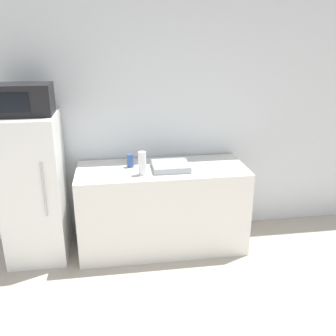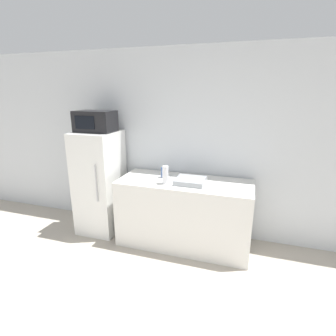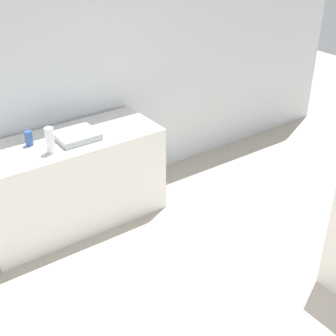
{
  "view_description": "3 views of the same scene",
  "coord_description": "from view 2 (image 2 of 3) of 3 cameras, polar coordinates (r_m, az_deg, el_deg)",
  "views": [
    {
      "loc": [
        -0.45,
        -0.63,
        2.21
      ],
      "look_at": [
        -0.04,
        2.07,
        1.22
      ],
      "focal_mm": 40.0,
      "sensor_mm": 36.0,
      "label": 1
    },
    {
      "loc": [
        0.8,
        -0.18,
        2.02
      ],
      "look_at": [
        -0.01,
        2.35,
        1.25
      ],
      "focal_mm": 28.0,
      "sensor_mm": 36.0,
      "label": 2
    },
    {
      "loc": [
        -1.44,
        -0.73,
        2.8
      ],
      "look_at": [
        0.44,
        1.92,
        0.94
      ],
      "focal_mm": 50.0,
      "sensor_mm": 36.0,
      "label": 3
    }
  ],
  "objects": [
    {
      "name": "wall_back",
      "position": [
        3.7,
        4.91,
        4.97
      ],
      "size": [
        8.0,
        0.06,
        2.6
      ],
      "primitive_type": "cube",
      "color": "silver",
      "rests_on": "ground_plane"
    },
    {
      "name": "refrigerator",
      "position": [
        3.98,
        -14.57,
        -3.0
      ],
      "size": [
        0.57,
        0.66,
        1.49
      ],
      "color": "white",
      "rests_on": "ground_plane"
    },
    {
      "name": "microwave",
      "position": [
        3.79,
        -15.55,
        9.77
      ],
      "size": [
        0.53,
        0.35,
        0.29
      ],
      "color": "black",
      "rests_on": "refrigerator"
    },
    {
      "name": "counter",
      "position": [
        3.59,
        3.55,
        -9.71
      ],
      "size": [
        1.74,
        0.71,
        0.9
      ],
      "primitive_type": "cube",
      "color": "silver",
      "rests_on": "ground_plane"
    },
    {
      "name": "sink_basin",
      "position": [
        3.35,
        4.89,
        -2.81
      ],
      "size": [
        0.37,
        0.33,
        0.06
      ],
      "primitive_type": "cube",
      "color": "#9EA3A8",
      "rests_on": "counter"
    },
    {
      "name": "bottle_tall",
      "position": [
        3.29,
        -0.58,
        -1.52
      ],
      "size": [
        0.08,
        0.08,
        0.23
      ],
      "primitive_type": "cylinder",
      "color": "silver",
      "rests_on": "counter"
    },
    {
      "name": "bottle_short",
      "position": [
        3.55,
        -0.96,
        -0.97
      ],
      "size": [
        0.07,
        0.07,
        0.14
      ],
      "primitive_type": "cylinder",
      "color": "#2D4C8C",
      "rests_on": "counter"
    }
  ]
}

